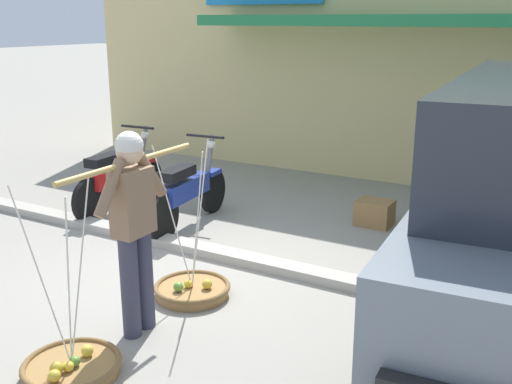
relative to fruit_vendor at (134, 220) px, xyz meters
name	(u,v)px	position (x,y,z in m)	size (l,w,h in m)	color
ground_plane	(176,279)	(-0.37, 0.97, -0.98)	(90.00, 90.00, 0.00)	gray
sidewalk_curb	(214,252)	(-0.37, 1.67, -0.93)	(20.00, 0.24, 0.10)	#AEA89C
fruit_vendor	(134,220)	(0.00, 0.00, 0.00)	(0.22, 1.52, 1.70)	#38384C
fruit_basket_left_side	(72,367)	(0.01, -0.76, -0.90)	(0.72, 0.72, 1.45)	#9E7542
fruit_basket_right_side	(192,289)	(-0.01, 0.76, -0.90)	(0.72, 0.72, 1.45)	#9E7542
motorcycle_nearest_shop	(118,178)	(-2.45, 2.44, -0.52)	(0.54, 1.82, 1.09)	black
motorcycle_second_in_row	(188,192)	(-1.22, 2.35, -0.52)	(0.54, 1.82, 1.09)	black
storefront_building	(473,43)	(0.91, 8.15, 1.13)	(13.00, 6.00, 4.20)	#DBC684
wooden_crate	(374,213)	(0.79, 3.57, -0.82)	(0.44, 0.36, 0.32)	olive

